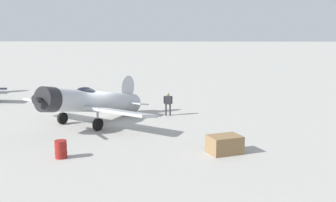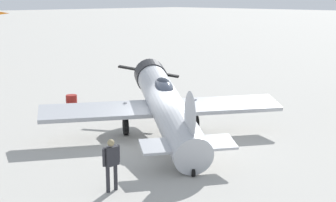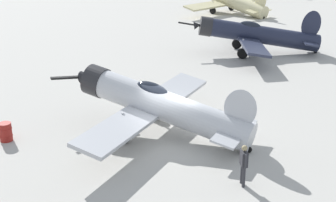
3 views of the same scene
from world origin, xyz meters
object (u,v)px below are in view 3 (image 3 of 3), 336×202
(airplane_foreground, at_px, (159,105))
(airplane_far_line, at_px, (230,0))
(airplane_mid_apron, at_px, (255,34))
(fuel_drum, at_px, (6,132))
(ground_crew_mechanic, at_px, (244,161))

(airplane_foreground, height_order, airplane_far_line, airplane_far_line)
(airplane_mid_apron, distance_m, fuel_drum, 21.85)
(airplane_far_line, height_order, ground_crew_mechanic, airplane_far_line)
(airplane_far_line, bearing_deg, fuel_drum, 113.31)
(airplane_foreground, distance_m, airplane_far_line, 34.70)
(airplane_mid_apron, relative_size, ground_crew_mechanic, 6.57)
(airplane_far_line, bearing_deg, ground_crew_mechanic, 130.22)
(airplane_foreground, bearing_deg, airplane_mid_apron, -88.52)
(airplane_foreground, height_order, fuel_drum, airplane_foreground)
(airplane_far_line, relative_size, ground_crew_mechanic, 6.32)
(airplane_mid_apron, xyz_separation_m, ground_crew_mechanic, (19.98, -5.79, -0.51))
(airplane_mid_apron, relative_size, airplane_far_line, 1.04)
(fuel_drum, bearing_deg, airplane_mid_apron, 133.11)
(airplane_mid_apron, bearing_deg, ground_crew_mechanic, 79.06)
(fuel_drum, bearing_deg, ground_crew_mechanic, 63.43)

